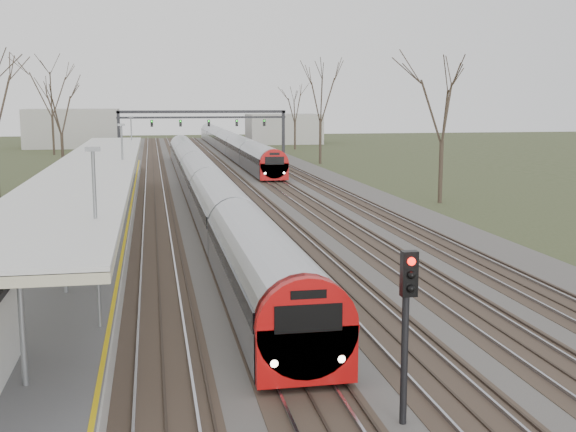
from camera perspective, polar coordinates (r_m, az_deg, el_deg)
track_bed at (r=61.84m, az=-4.71°, el=2.38°), size 24.00×160.00×0.22m
platform at (r=44.21m, az=-14.36°, el=-0.01°), size 3.50×69.00×1.00m
canopy at (r=39.32m, az=-14.96°, el=3.90°), size 4.10×50.00×3.11m
signal_gantry at (r=91.33m, az=-6.74°, el=7.56°), size 21.00×0.59×6.08m
tree_east_far at (r=52.13m, az=12.15°, el=8.91°), size 5.00×5.00×10.30m
train_near at (r=54.40m, az=-6.83°, el=2.92°), size 2.62×75.21×3.05m
train_far at (r=100.70m, az=-4.66°, el=5.78°), size 2.62×75.21×3.05m
signal_post at (r=16.12m, az=9.37°, el=-7.48°), size 0.35×0.45×4.10m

